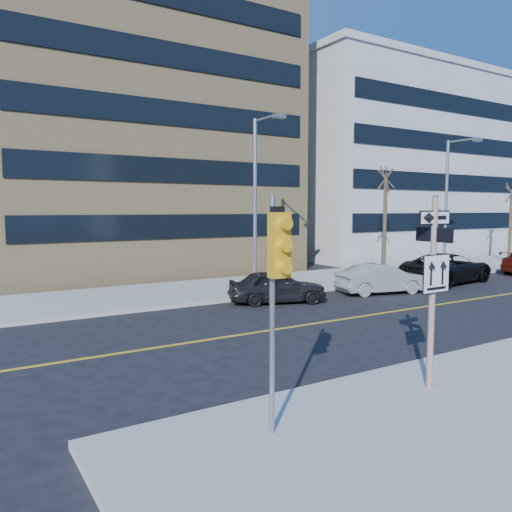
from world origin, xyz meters
TOP-DOWN VIEW (x-y plane):
  - ground at (0.00, 0.00)m, footprint 120.00×120.00m
  - far_sidewalk at (18.00, 12.00)m, footprint 66.00×6.00m
  - road_centerline at (12.00, 4.00)m, footprint 40.00×0.14m
  - sign_pole at (0.00, -2.51)m, footprint 0.92×0.92m
  - traffic_signal at (-4.00, -2.66)m, footprint 0.32×0.45m
  - parked_car_a at (3.16, 7.87)m, footprint 2.91×4.40m
  - parked_car_b at (8.59, 7.20)m, footprint 2.40×4.45m
  - parked_car_c at (14.16, 7.85)m, footprint 3.30×6.00m
  - streetlight_a at (4.00, 10.76)m, footprint 0.55×2.25m
  - streetlight_b at (18.00, 10.76)m, footprint 0.55×2.25m
  - street_tree_west at (13.00, 11.30)m, footprint 1.80×1.80m
  - street_tree_east at (26.00, 11.60)m, footprint 1.80×1.80m
  - building_brick at (2.00, 25.00)m, footprint 18.00×18.00m
  - building_grey_mid at (24.00, 24.00)m, footprint 20.00×16.00m
  - building_grey_far at (45.00, 27.00)m, footprint 18.00×18.00m

SIDE VIEW (x-z plane):
  - ground at x=0.00m, z-range 0.00..0.00m
  - road_centerline at x=12.00m, z-range 0.00..0.01m
  - far_sidewalk at x=18.00m, z-range 0.00..0.15m
  - parked_car_a at x=3.16m, z-range 0.00..1.39m
  - parked_car_b at x=8.59m, z-range 0.00..1.39m
  - parked_car_c at x=14.16m, z-range 0.00..1.59m
  - sign_pole at x=0.00m, z-range 0.41..4.47m
  - traffic_signal at x=-4.00m, z-range 1.03..5.03m
  - streetlight_a at x=4.00m, z-range 0.76..8.76m
  - streetlight_b at x=18.00m, z-range 0.76..8.76m
  - street_tree_east at x=26.00m, z-range 2.07..7.82m
  - street_tree_west at x=13.00m, z-range 2.35..8.70m
  - building_grey_mid at x=24.00m, z-range 0.00..15.00m
  - building_grey_far at x=45.00m, z-range 0.00..16.00m
  - building_brick at x=2.00m, z-range 0.00..18.00m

